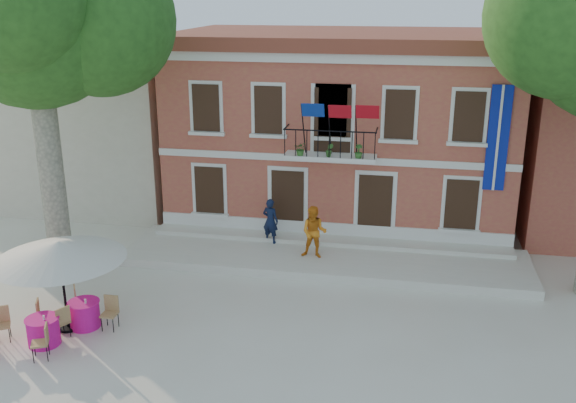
% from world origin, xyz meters
% --- Properties ---
extents(ground, '(90.00, 90.00, 0.00)m').
position_xyz_m(ground, '(0.00, 0.00, 0.00)').
color(ground, beige).
rests_on(ground, ground).
extents(main_building, '(13.50, 9.59, 7.50)m').
position_xyz_m(main_building, '(2.00, 9.99, 3.78)').
color(main_building, '#B46341').
rests_on(main_building, ground).
extents(neighbor_west, '(9.40, 9.40, 6.40)m').
position_xyz_m(neighbor_west, '(-9.50, 11.00, 3.22)').
color(neighbor_west, beige).
rests_on(neighbor_west, ground).
extents(terrace, '(14.00, 3.40, 0.30)m').
position_xyz_m(terrace, '(2.00, 4.40, 0.15)').
color(terrace, silver).
rests_on(terrace, ground).
extents(plane_tree_west, '(5.80, 5.80, 11.39)m').
position_xyz_m(plane_tree_west, '(-6.40, 1.69, 8.39)').
color(plane_tree_west, '#A59E84').
rests_on(plane_tree_west, ground).
extents(patio_umbrella, '(3.54, 3.54, 2.63)m').
position_xyz_m(patio_umbrella, '(-4.43, -1.57, 2.36)').
color(patio_umbrella, black).
rests_on(patio_umbrella, ground).
extents(pedestrian_navy, '(0.69, 0.55, 1.66)m').
position_xyz_m(pedestrian_navy, '(-0.07, 5.13, 1.13)').
color(pedestrian_navy, '#0F1833').
rests_on(pedestrian_navy, terrace).
extents(pedestrian_orange, '(0.91, 0.72, 1.82)m').
position_xyz_m(pedestrian_orange, '(1.68, 4.08, 1.21)').
color(pedestrian_orange, orange).
rests_on(pedestrian_orange, terrace).
extents(cafe_table_1, '(1.18, 1.92, 0.95)m').
position_xyz_m(cafe_table_1, '(-4.63, -2.45, 0.42)').
color(cafe_table_1, '#EC16A0').
rests_on(cafe_table_1, ground).
extents(cafe_table_3, '(1.63, 1.87, 0.95)m').
position_xyz_m(cafe_table_3, '(-4.01, -1.37, 0.43)').
color(cafe_table_3, '#EC16A0').
rests_on(cafe_table_3, ground).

